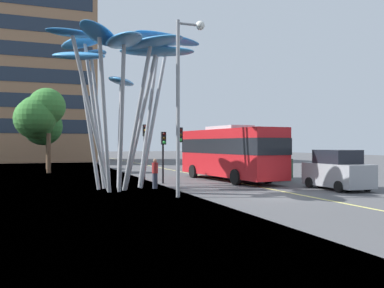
{
  "coord_description": "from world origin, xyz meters",
  "views": [
    {
      "loc": [
        -10.75,
        -17.52,
        2.51
      ],
      "look_at": [
        -1.64,
        6.9,
        2.5
      ],
      "focal_mm": 38.88,
      "sensor_mm": 36.0,
      "label": 1
    }
  ],
  "objects_px": {
    "traffic_light_kerb_near": "(179,145)",
    "pedestrian": "(155,174)",
    "car_side_street": "(201,158)",
    "street_lamp": "(184,86)",
    "car_parked_near": "(337,171)",
    "car_parked_far": "(225,161)",
    "traffic_light_island_mid": "(145,140)",
    "leaf_sculpture": "(123,59)",
    "red_bus": "(229,151)",
    "car_parked_mid": "(266,164)",
    "traffic_light_kerb_far": "(163,146)"
  },
  "relations": [
    {
      "from": "leaf_sculpture",
      "to": "car_parked_far",
      "type": "relative_size",
      "value": 2.47
    },
    {
      "from": "red_bus",
      "to": "leaf_sculpture",
      "type": "bearing_deg",
      "value": -159.55
    },
    {
      "from": "traffic_light_kerb_near",
      "to": "traffic_light_kerb_far",
      "type": "bearing_deg",
      "value": 85.96
    },
    {
      "from": "red_bus",
      "to": "leaf_sculpture",
      "type": "distance_m",
      "value": 9.85
    },
    {
      "from": "car_parked_far",
      "to": "car_side_street",
      "type": "distance_m",
      "value": 6.45
    },
    {
      "from": "traffic_light_kerb_far",
      "to": "traffic_light_island_mid",
      "type": "bearing_deg",
      "value": 98.38
    },
    {
      "from": "leaf_sculpture",
      "to": "red_bus",
      "type": "bearing_deg",
      "value": 20.45
    },
    {
      "from": "traffic_light_island_mid",
      "to": "car_parked_far",
      "type": "relative_size",
      "value": 0.99
    },
    {
      "from": "red_bus",
      "to": "car_parked_mid",
      "type": "height_order",
      "value": "red_bus"
    },
    {
      "from": "traffic_light_island_mid",
      "to": "car_side_street",
      "type": "bearing_deg",
      "value": 52.26
    },
    {
      "from": "traffic_light_kerb_far",
      "to": "pedestrian",
      "type": "xyz_separation_m",
      "value": [
        -1.27,
        -2.61,
        -1.53
      ]
    },
    {
      "from": "red_bus",
      "to": "pedestrian",
      "type": "distance_m",
      "value": 6.95
    },
    {
      "from": "car_parked_far",
      "to": "traffic_light_kerb_far",
      "type": "bearing_deg",
      "value": -135.6
    },
    {
      "from": "traffic_light_kerb_near",
      "to": "traffic_light_island_mid",
      "type": "relative_size",
      "value": 0.88
    },
    {
      "from": "red_bus",
      "to": "traffic_light_kerb_near",
      "type": "relative_size",
      "value": 3.07
    },
    {
      "from": "car_side_street",
      "to": "pedestrian",
      "type": "distance_m",
      "value": 19.26
    },
    {
      "from": "leaf_sculpture",
      "to": "car_parked_far",
      "type": "bearing_deg",
      "value": 42.88
    },
    {
      "from": "traffic_light_kerb_near",
      "to": "pedestrian",
      "type": "xyz_separation_m",
      "value": [
        -0.99,
        1.36,
        -1.62
      ]
    },
    {
      "from": "car_side_street",
      "to": "traffic_light_kerb_far",
      "type": "bearing_deg",
      "value": -119.95
    },
    {
      "from": "car_parked_near",
      "to": "car_parked_far",
      "type": "xyz_separation_m",
      "value": [
        -0.14,
        14.28,
        0.03
      ]
    },
    {
      "from": "car_parked_far",
      "to": "leaf_sculpture",
      "type": "bearing_deg",
      "value": -137.12
    },
    {
      "from": "traffic_light_kerb_far",
      "to": "car_side_street",
      "type": "distance_m",
      "value": 16.41
    },
    {
      "from": "traffic_light_kerb_near",
      "to": "pedestrian",
      "type": "height_order",
      "value": "traffic_light_kerb_near"
    },
    {
      "from": "car_parked_near",
      "to": "car_side_street",
      "type": "height_order",
      "value": "car_side_street"
    },
    {
      "from": "car_side_street",
      "to": "street_lamp",
      "type": "relative_size",
      "value": 0.49
    },
    {
      "from": "leaf_sculpture",
      "to": "car_parked_far",
      "type": "distance_m",
      "value": 16.13
    },
    {
      "from": "traffic_light_kerb_far",
      "to": "car_side_street",
      "type": "height_order",
      "value": "traffic_light_kerb_far"
    },
    {
      "from": "traffic_light_kerb_near",
      "to": "traffic_light_kerb_far",
      "type": "xyz_separation_m",
      "value": [
        0.28,
        3.97,
        -0.09
      ]
    },
    {
      "from": "traffic_light_kerb_far",
      "to": "leaf_sculpture",
      "type": "bearing_deg",
      "value": -141.47
    },
    {
      "from": "traffic_light_kerb_far",
      "to": "car_parked_mid",
      "type": "bearing_deg",
      "value": 5.85
    },
    {
      "from": "car_parked_near",
      "to": "street_lamp",
      "type": "relative_size",
      "value": 0.47
    },
    {
      "from": "pedestrian",
      "to": "car_side_street",
      "type": "bearing_deg",
      "value": 60.66
    },
    {
      "from": "traffic_light_kerb_near",
      "to": "red_bus",
      "type": "bearing_deg",
      "value": 41.31
    },
    {
      "from": "red_bus",
      "to": "traffic_light_kerb_far",
      "type": "xyz_separation_m",
      "value": [
        -4.83,
        -0.52,
        0.34
      ]
    },
    {
      "from": "traffic_light_kerb_near",
      "to": "car_parked_near",
      "type": "distance_m",
      "value": 8.82
    },
    {
      "from": "red_bus",
      "to": "traffic_light_kerb_far",
      "type": "height_order",
      "value": "red_bus"
    },
    {
      "from": "car_parked_far",
      "to": "street_lamp",
      "type": "xyz_separation_m",
      "value": [
        -8.87,
        -14.37,
        4.22
      ]
    },
    {
      "from": "red_bus",
      "to": "traffic_light_island_mid",
      "type": "xyz_separation_m",
      "value": [
        -5.28,
        2.53,
        0.75
      ]
    },
    {
      "from": "traffic_light_island_mid",
      "to": "car_parked_mid",
      "type": "distance_m",
      "value": 8.77
    },
    {
      "from": "red_bus",
      "to": "traffic_light_island_mid",
      "type": "relative_size",
      "value": 2.7
    },
    {
      "from": "traffic_light_kerb_near",
      "to": "car_side_street",
      "type": "relative_size",
      "value": 0.83
    },
    {
      "from": "red_bus",
      "to": "street_lamp",
      "type": "distance_m",
      "value": 9.76
    },
    {
      "from": "leaf_sculpture",
      "to": "pedestrian",
      "type": "xyz_separation_m",
      "value": [
        1.77,
        -0.2,
        -6.35
      ]
    },
    {
      "from": "car_side_street",
      "to": "pedestrian",
      "type": "xyz_separation_m",
      "value": [
        -9.43,
        -16.79,
        -0.23
      ]
    },
    {
      "from": "leaf_sculpture",
      "to": "traffic_light_kerb_far",
      "type": "height_order",
      "value": "leaf_sculpture"
    },
    {
      "from": "traffic_light_island_mid",
      "to": "car_side_street",
      "type": "relative_size",
      "value": 0.94
    },
    {
      "from": "traffic_light_island_mid",
      "to": "pedestrian",
      "type": "height_order",
      "value": "traffic_light_island_mid"
    },
    {
      "from": "car_parked_mid",
      "to": "car_side_street",
      "type": "bearing_deg",
      "value": 88.63
    },
    {
      "from": "traffic_light_island_mid",
      "to": "street_lamp",
      "type": "relative_size",
      "value": 0.46
    },
    {
      "from": "traffic_light_kerb_near",
      "to": "traffic_light_kerb_far",
      "type": "height_order",
      "value": "traffic_light_kerb_near"
    }
  ]
}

